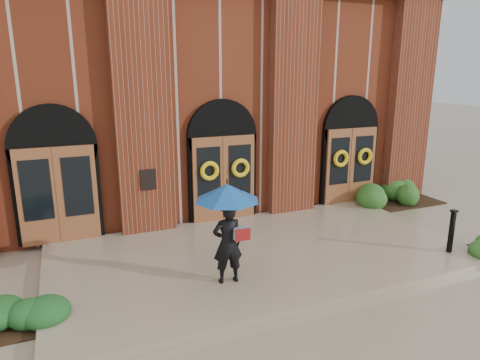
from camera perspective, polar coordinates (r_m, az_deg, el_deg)
ground at (r=10.66m, az=3.16°, el=-10.47°), size 90.00×90.00×0.00m
landing at (r=10.75m, az=2.81°, el=-9.80°), size 10.00×5.30×0.15m
church_building at (r=18.00m, az=-9.20°, el=11.16°), size 16.20×12.53×7.00m
man_with_umbrella at (r=8.71m, az=-1.68°, el=-4.62°), size 1.43×1.43×2.13m
metal_post at (r=11.64m, az=26.38°, el=-6.02°), size 0.16×0.16×1.08m
hedge_wall_right at (r=15.68m, az=20.49°, el=-1.73°), size 2.81×1.13×0.72m
hedge_front_left at (r=9.06m, az=-26.09°, el=-15.15°), size 1.34×1.15×0.47m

